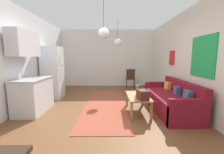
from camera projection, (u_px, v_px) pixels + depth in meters
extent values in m
cube|color=brown|center=(105.00, 117.00, 3.54)|extent=(5.05, 7.98, 0.10)
cube|color=white|center=(108.00, 58.00, 7.05)|extent=(4.65, 0.10, 2.73)
cube|color=white|center=(109.00, 65.00, 7.04)|extent=(0.46, 0.02, 2.06)
cube|color=white|center=(119.00, 65.00, 7.04)|extent=(0.46, 0.02, 2.06)
cube|color=white|center=(114.00, 43.00, 6.89)|extent=(1.03, 0.03, 0.06)
cube|color=silver|center=(201.00, 60.00, 3.37)|extent=(0.10, 7.58, 2.73)
cube|color=green|center=(203.00, 56.00, 3.23)|extent=(0.02, 0.86, 0.93)
cube|color=red|center=(172.00, 58.00, 4.85)|extent=(0.02, 0.38, 0.48)
cube|color=silver|center=(7.00, 60.00, 3.33)|extent=(0.10, 7.58, 2.73)
cube|color=blue|center=(34.00, 50.00, 4.41)|extent=(0.02, 0.32, 0.40)
cube|color=#9E4733|center=(106.00, 105.00, 4.32)|extent=(1.19, 3.49, 0.01)
cube|color=maroon|center=(169.00, 102.00, 3.85)|extent=(0.83, 2.06, 0.44)
cube|color=maroon|center=(182.00, 96.00, 3.83)|extent=(0.15, 2.06, 0.80)
cube|color=maroon|center=(189.00, 113.00, 2.88)|extent=(0.83, 0.11, 0.61)
cube|color=maroon|center=(157.00, 91.00, 4.81)|extent=(0.83, 0.11, 0.61)
cube|color=#3D5B7F|center=(188.00, 96.00, 3.24)|extent=(0.15, 0.24, 0.25)
cube|color=#3D5B7F|center=(177.00, 90.00, 3.80)|extent=(0.13, 0.22, 0.21)
cube|color=gold|center=(168.00, 86.00, 4.41)|extent=(0.15, 0.23, 0.24)
cube|color=#A87542|center=(138.00, 96.00, 3.68)|extent=(0.53, 1.03, 0.04)
cube|color=#A87542|center=(132.00, 111.00, 3.24)|extent=(0.05, 0.05, 0.41)
cube|color=#A87542|center=(151.00, 111.00, 3.25)|extent=(0.05, 0.05, 0.41)
cube|color=#A87542|center=(127.00, 99.00, 4.18)|extent=(0.05, 0.05, 0.41)
cube|color=#A87542|center=(142.00, 99.00, 4.19)|extent=(0.05, 0.05, 0.41)
cylinder|color=#47704C|center=(138.00, 90.00, 3.73)|extent=(0.11, 0.11, 0.26)
cylinder|color=#477F42|center=(139.00, 81.00, 3.70)|extent=(0.01, 0.01, 0.22)
cube|color=#512319|center=(143.00, 95.00, 3.33)|extent=(0.27, 0.33, 0.22)
torus|color=black|center=(143.00, 89.00, 3.31)|extent=(0.19, 0.01, 0.19)
cube|color=white|center=(53.00, 73.00, 4.96)|extent=(0.60, 0.65, 1.77)
cube|color=#4C4C51|center=(61.00, 66.00, 4.93)|extent=(0.01, 0.63, 0.01)
cylinder|color=#B7BABF|center=(60.00, 59.00, 4.72)|extent=(0.02, 0.02, 0.25)
cylinder|color=#B7BABF|center=(60.00, 75.00, 4.79)|extent=(0.02, 0.02, 0.39)
cube|color=silver|center=(34.00, 96.00, 3.75)|extent=(0.60, 1.08, 0.85)
cube|color=#B7BABF|center=(32.00, 79.00, 3.69)|extent=(0.63, 1.11, 0.03)
cube|color=#999BA0|center=(32.00, 81.00, 3.65)|extent=(0.36, 0.40, 0.10)
cylinder|color=#B7BABF|center=(22.00, 75.00, 3.63)|extent=(0.02, 0.02, 0.20)
cube|color=silver|center=(24.00, 44.00, 3.57)|extent=(0.32, 0.97, 0.64)
cylinder|color=#382619|center=(134.00, 83.00, 6.80)|extent=(0.03, 0.03, 0.43)
cylinder|color=#382619|center=(126.00, 83.00, 6.83)|extent=(0.03, 0.03, 0.43)
cylinder|color=#382619|center=(134.00, 84.00, 6.46)|extent=(0.03, 0.03, 0.43)
cylinder|color=#382619|center=(126.00, 84.00, 6.49)|extent=(0.03, 0.03, 0.43)
cube|color=#382619|center=(130.00, 79.00, 6.61)|extent=(0.45, 0.44, 0.04)
cube|color=#382619|center=(131.00, 74.00, 6.41)|extent=(0.38, 0.06, 0.44)
cylinder|color=black|center=(104.00, 13.00, 3.28)|extent=(0.01, 0.01, 0.63)
sphere|color=white|center=(104.00, 33.00, 3.34)|extent=(0.26, 0.26, 0.26)
cylinder|color=black|center=(118.00, 30.00, 5.23)|extent=(0.01, 0.01, 0.64)
sphere|color=white|center=(118.00, 42.00, 5.30)|extent=(0.27, 0.27, 0.27)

